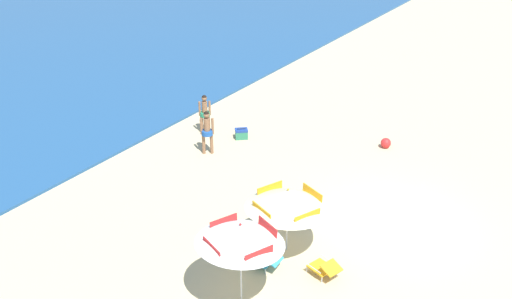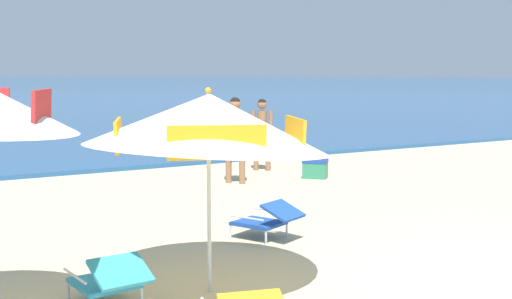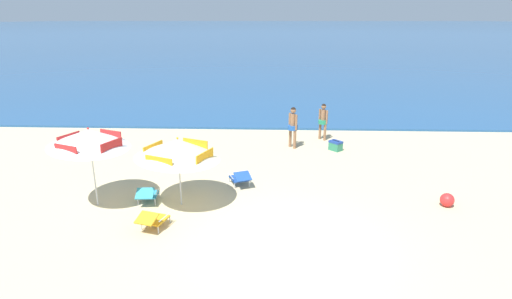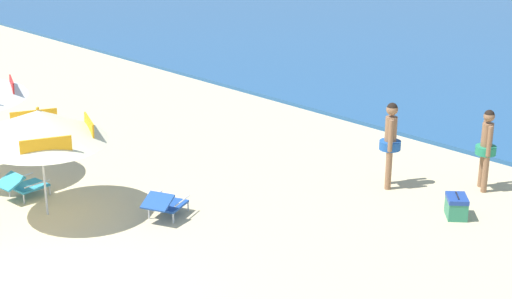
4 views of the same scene
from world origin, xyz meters
TOP-DOWN VIEW (x-y plane):
  - ground_plane at (0.00, 0.00)m, footprint 800.00×800.00m
  - beach_umbrella_striped_main at (-2.99, 2.05)m, footprint 2.73×2.71m
  - beach_umbrella_striped_second at (-5.39, 1.92)m, footprint 2.71×2.69m
  - lounge_chair_under_umbrella at (-3.41, 0.62)m, footprint 0.76×0.98m
  - lounge_chair_beside_umbrella at (-1.39, 3.49)m, footprint 0.83×1.01m
  - lounge_chair_facing_sea at (-3.99, 2.11)m, footprint 0.62×0.92m
  - person_standing_near_shore at (1.83, 8.78)m, footprint 0.39×0.39m
  - person_standing_beside at (0.46, 7.58)m, footprint 0.42×0.43m
  - cooler_box at (2.20, 7.27)m, footprint 0.59×0.60m
  - beach_ball at (4.61, 2.23)m, footprint 0.39×0.39m

SIDE VIEW (x-z plane):
  - ground_plane at x=0.00m, z-range 0.00..0.00m
  - beach_ball at x=4.61m, z-range 0.00..0.39m
  - cooler_box at x=2.20m, z-range -0.01..0.42m
  - lounge_chair_facing_sea at x=-3.99m, z-range 0.02..0.53m
  - lounge_chair_beside_umbrella at x=-1.39m, z-range 0.02..0.53m
  - lounge_chair_under_umbrella at x=-3.41m, z-range 0.02..0.53m
  - person_standing_near_shore at x=1.83m, z-range 0.13..1.74m
  - person_standing_beside at x=0.46m, z-range 0.13..1.84m
  - beach_umbrella_striped_main at x=-2.99m, z-range 0.67..2.72m
  - beach_umbrella_striped_second at x=-5.39m, z-range 0.84..3.18m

